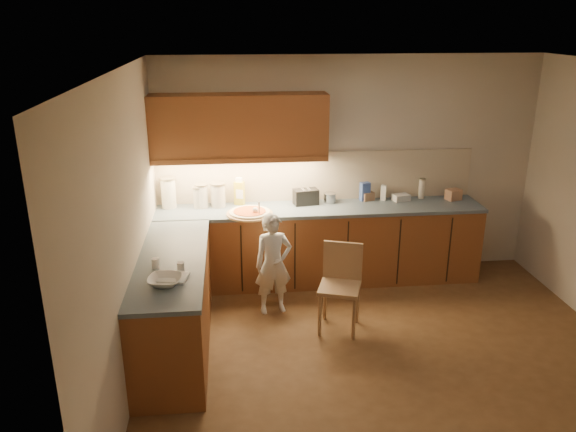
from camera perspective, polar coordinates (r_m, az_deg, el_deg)
The scene contains 24 objects.
room at distance 4.75m, azimuth 11.20°, elevation 3.24°, with size 4.54×4.50×2.62m.
l_counter at distance 6.16m, azimuth -1.19°, elevation -4.63°, with size 3.77×2.62×0.92m.
backsplash at distance 6.66m, azimuth 2.94°, elevation 4.07°, with size 3.75×0.02×0.58m, color #C4B498.
upper_cabinets at distance 6.28m, azimuth -4.98°, elevation 9.07°, with size 1.95×0.36×0.73m.
pizza_on_board at distance 6.21m, azimuth -3.90°, elevation 0.31°, with size 0.51×0.51×0.21m.
child at distance 5.89m, azimuth -1.50°, elevation -4.90°, with size 0.40×0.26×1.09m, color silver.
wooden_chair at distance 5.65m, azimuth 5.38°, elevation -6.53°, with size 0.50×0.50×0.88m.
mixing_bowl at distance 4.70m, azimuth -12.38°, elevation -6.45°, with size 0.28×0.28×0.07m, color white.
canister_a at distance 6.53m, azimuth -12.05°, elevation 2.35°, with size 0.18×0.18×0.36m.
canister_b at distance 6.49m, azimuth -9.02°, elevation 1.91°, with size 0.14×0.14×0.25m.
canister_c at distance 6.48m, azimuth -8.75°, elevation 2.05°, with size 0.15×0.15×0.28m.
canister_d at distance 6.48m, azimuth -7.12°, elevation 2.16°, with size 0.17×0.17×0.28m.
oil_jug at distance 6.53m, azimuth -4.96°, elevation 2.42°, with size 0.13×0.11×0.32m.
toaster at distance 6.54m, azimuth 1.82°, elevation 1.97°, with size 0.30×0.20×0.18m.
steel_pot at distance 6.62m, azimuth 4.26°, elevation 1.86°, with size 0.15×0.15×0.12m.
blue_box at distance 6.73m, azimuth 7.82°, elevation 2.49°, with size 0.11×0.08×0.22m, color #3754A7.
card_box_a at distance 6.76m, azimuth 8.12°, elevation 2.01°, with size 0.14×0.10×0.10m, color #A37757.
white_bottle at distance 6.78m, azimuth 9.67°, elevation 2.34°, with size 0.06×0.06×0.18m, color white.
flat_pack at distance 6.82m, azimuth 11.40°, elevation 1.87°, with size 0.19×0.13×0.08m, color silver.
tall_jar at distance 6.93m, azimuth 13.42°, elevation 2.75°, with size 0.08×0.08×0.25m.
card_box_b at distance 6.99m, azimuth 16.46°, elevation 2.10°, with size 0.16×0.13×0.13m, color tan.
dough_cloth at distance 4.81m, azimuth -11.81°, elevation -6.14°, with size 0.27×0.21×0.02m, color white.
spice_jar_a at distance 5.02m, azimuth -13.32°, elevation -4.69°, with size 0.07×0.07×0.09m, color white.
spice_jar_b at distance 4.90m, azimuth -10.84°, elevation -5.12°, with size 0.06×0.06×0.09m, color silver.
Camera 1 is at (-1.39, -4.36, 2.97)m, focal length 35.00 mm.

